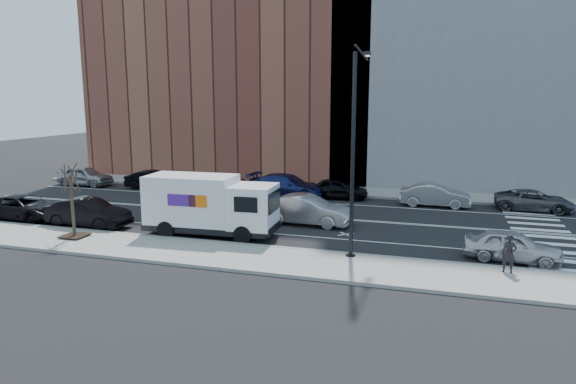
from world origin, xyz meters
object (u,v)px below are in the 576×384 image
Objects in this scene: fedex_van at (210,205)px; near_parked_front at (513,246)px; far_parked_b at (153,180)px; pedestrian at (509,254)px; driving_sedan at (307,210)px; far_parked_a at (85,176)px.

near_parked_front is (14.63, 0.02, -0.96)m from fedex_van.
far_parked_b is 28.17m from pedestrian.
pedestrian reaches higher than driving_sedan.
near_parked_front is at bearing -106.88° from driving_sedan.
far_parked_a is 2.97× the size of pedestrian.
fedex_van reaches higher than pedestrian.
far_parked_b is at bearing 129.35° from fedex_van.
fedex_van is 19.95m from far_parked_a.
fedex_van is 5.73m from driving_sedan.
far_parked_b is at bearing 65.44° from driving_sedan.
fedex_van is 14.42m from pedestrian.
pedestrian is (30.82, -13.17, 0.14)m from far_parked_a.
far_parked_b is 27.57m from near_parked_front.
far_parked_b is at bearing 163.17° from pedestrian.
pedestrian is (24.70, -13.55, 0.22)m from far_parked_b.
near_parked_front is 2.15m from pedestrian.
driving_sedan is at bearing 77.04° from near_parked_front.
fedex_van is at bearing 97.04° from near_parked_front.
far_parked_a is 6.13m from far_parked_b.
driving_sedan is at bearing 39.00° from fedex_van.
far_parked_a is 1.08× the size of far_parked_b.
far_parked_a reaches higher than near_parked_front.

